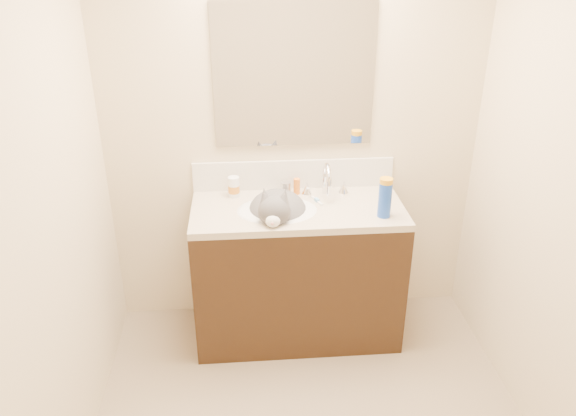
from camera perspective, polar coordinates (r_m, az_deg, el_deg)
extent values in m
cube|color=beige|center=(3.28, 0.58, 8.36)|extent=(2.20, 0.04, 2.50)
cube|color=beige|center=(2.26, -25.20, -2.74)|extent=(0.04, 2.50, 2.50)
cube|color=black|center=(3.39, 0.95, -6.76)|extent=(1.20, 0.55, 0.82)
cube|color=#C0B197|center=(3.17, 1.00, -0.22)|extent=(1.20, 0.55, 0.04)
ellipsoid|color=white|center=(3.16, -1.11, -1.35)|extent=(0.45, 0.36, 0.14)
cylinder|color=silver|center=(3.33, 3.80, 2.42)|extent=(0.04, 0.04, 0.11)
torus|color=silver|center=(3.25, 3.97, 2.89)|extent=(0.03, 0.20, 0.20)
cylinder|color=silver|center=(3.19, 4.18, 1.79)|extent=(0.03, 0.03, 0.06)
cone|color=silver|center=(3.32, 1.91, 1.96)|extent=(0.06, 0.06, 0.06)
cone|color=silver|center=(3.35, 5.64, 2.08)|extent=(0.06, 0.06, 0.06)
ellipsoid|color=#4B494B|center=(3.18, -1.06, -0.45)|extent=(0.39, 0.42, 0.25)
ellipsoid|color=#4B494B|center=(2.98, -1.40, -0.34)|extent=(0.20, 0.19, 0.17)
ellipsoid|color=#4B494B|center=(3.06, -1.25, -0.25)|extent=(0.15, 0.15, 0.15)
cone|color=#4B494B|center=(2.97, -2.36, 1.27)|extent=(0.09, 0.10, 0.11)
cone|color=#4B494B|center=(2.96, -0.38, 1.20)|extent=(0.09, 0.10, 0.11)
ellipsoid|color=white|center=(2.93, -1.54, -1.33)|extent=(0.09, 0.07, 0.07)
ellipsoid|color=white|center=(3.06, -1.30, -1.43)|extent=(0.14, 0.10, 0.15)
sphere|color=pink|center=(2.90, -1.60, -1.59)|extent=(0.02, 0.02, 0.02)
cylinder|color=#4B494B|center=(3.19, 1.71, -1.89)|extent=(0.07, 0.26, 0.05)
cube|color=silver|center=(3.37, 0.57, 3.43)|extent=(1.20, 0.02, 0.18)
cube|color=white|center=(3.19, 0.62, 13.27)|extent=(0.90, 0.02, 0.80)
cylinder|color=white|center=(3.29, -5.53, 2.16)|extent=(0.08, 0.08, 0.12)
cylinder|color=orange|center=(3.29, -5.52, 1.94)|extent=(0.08, 0.08, 0.04)
cylinder|color=#B7B7BC|center=(3.33, -0.21, 2.11)|extent=(0.07, 0.07, 0.07)
cylinder|color=orange|center=(3.31, 0.89, 2.22)|extent=(0.05, 0.05, 0.10)
cube|color=white|center=(3.23, 2.95, 0.75)|extent=(0.06, 0.12, 0.01)
cube|color=#6CAEE7|center=(3.23, 2.95, 0.82)|extent=(0.03, 0.04, 0.02)
cylinder|color=blue|center=(3.06, 9.80, 0.82)|extent=(0.09, 0.09, 0.20)
cylinder|color=orange|center=(3.02, 9.95, 2.60)|extent=(0.09, 0.09, 0.04)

